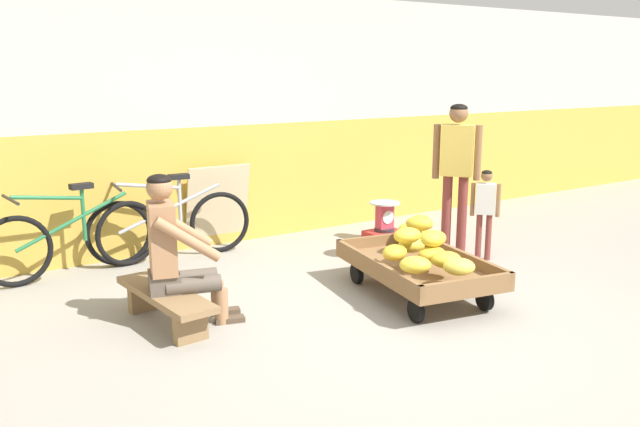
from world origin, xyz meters
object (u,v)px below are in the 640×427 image
Objects in this scene: vendor_seated at (175,251)px; sign_board at (217,206)px; bicycle_near_left at (74,239)px; plastic_crate at (384,246)px; customer_child at (485,205)px; weighing_scale at (385,216)px; customer_adult at (457,161)px; low_bench at (165,300)px; banana_cart at (417,268)px; bicycle_far_left at (171,225)px.

sign_board is (1.20, 1.88, -0.13)m from vendor_seated.
bicycle_near_left is (-0.35, 1.64, -0.21)m from vendor_seated.
customer_child is (0.84, -0.53, 0.41)m from plastic_crate.
bicycle_near_left reaches higher than weighing_scale.
vendor_seated is 3.23m from customer_adult.
low_bench is 0.38m from vendor_seated.
customer_adult is at bearing 5.82° from low_bench.
customer_adult is (3.54, -1.28, 0.60)m from bicycle_near_left.
banana_cart is at bearing -113.99° from plastic_crate.
weighing_scale is 0.34× the size of sign_board.
bicycle_near_left is at bearing 136.34° from banana_cart.
low_bench is at bearing -169.59° from plastic_crate.
customer_adult reaches higher than weighing_scale.
plastic_crate is 0.22× the size of bicycle_far_left.
banana_cart is at bearing -15.05° from low_bench.
customer_child reaches higher than bicycle_near_left.
plastic_crate is 0.30m from weighing_scale.
customer_adult is at bearing 90.49° from customer_child.
plastic_crate is (2.43, 0.45, -0.05)m from low_bench.
sign_board is at bearing 17.45° from bicycle_far_left.
weighing_scale is (0.00, -0.00, 0.30)m from plastic_crate.
customer_adult reaches higher than customer_child.
weighing_scale is at bearing -90.00° from plastic_crate.
low_bench is 0.68× the size of bicycle_near_left.
sign_board is 2.56m from customer_adult.
bicycle_near_left is 0.95m from bicycle_far_left.
bicycle_far_left reaches higher than banana_cart.
plastic_crate is at bearing 66.01° from banana_cart.
weighing_scale is 1.00m from customer_child.
plastic_crate is (2.35, 0.47, -0.42)m from vendor_seated.
vendor_seated is at bearing 164.95° from banana_cart.
sign_board is at bearing 142.60° from customer_adult.
bicycle_near_left is at bearing -171.20° from sign_board.
plastic_crate is at bearing 172.33° from customer_adult.
bicycle_near_left is at bearing 160.05° from customer_adult.
customer_adult is at bearing 34.26° from banana_cart.
vendor_seated is 2.40m from weighing_scale.
banana_cart reaches higher than low_bench.
bicycle_far_left reaches higher than plastic_crate.
bicycle_far_left is (-1.75, 1.22, -0.10)m from weighing_scale.
weighing_scale reaches higher than low_bench.
bicycle_far_left is at bearing 145.08° from weighing_scale.
plastic_crate is 2.14m from bicycle_far_left.
sign_board reaches higher than plastic_crate.
weighing_scale is at bearing -50.79° from sign_board.
banana_cart is at bearing -160.34° from customer_child.
bicycle_far_left is (-1.75, 1.22, 0.20)m from plastic_crate.
weighing_scale is 2.14m from bicycle_far_left.
vendor_seated is 1.26× the size of customer_child.
customer_adult is at bearing -27.24° from bicycle_far_left.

